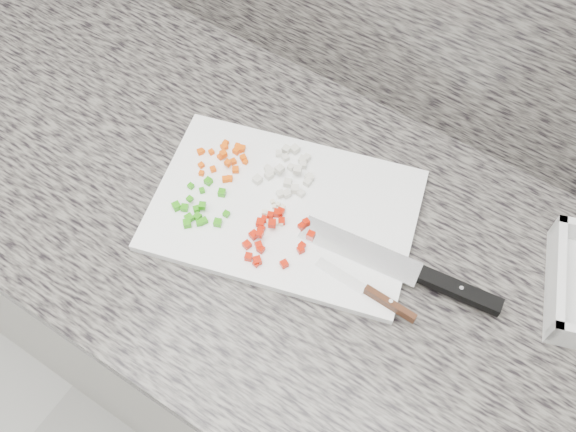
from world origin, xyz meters
name	(u,v)px	position (x,y,z in m)	size (l,w,h in m)	color
cabinet	(265,320)	(0.00, 1.44, 0.43)	(3.92, 0.62, 0.86)	silver
countertop	(256,212)	(0.00, 1.44, 0.88)	(3.96, 0.64, 0.04)	#605D55
cutting_board	(284,210)	(0.04, 1.45, 0.91)	(0.40, 0.27, 0.01)	white
carrot_pile	(226,158)	(-0.08, 1.48, 0.92)	(0.08, 0.09, 0.02)	#ED5205
onion_pile	(289,171)	(0.02, 1.51, 0.92)	(0.08, 0.10, 0.02)	beige
green_pepper_pile	(199,208)	(-0.06, 1.38, 0.92)	(0.09, 0.09, 0.02)	#28950D
red_pepper_pile	(272,235)	(0.06, 1.40, 0.92)	(0.09, 0.11, 0.02)	#BA1402
garlic_pile	(274,214)	(0.04, 1.43, 0.92)	(0.04, 0.04, 0.01)	beige
chef_knife	(424,276)	(0.28, 1.46, 0.92)	(0.31, 0.07, 0.02)	silver
paring_knife	(377,297)	(0.24, 1.40, 0.92)	(0.16, 0.02, 0.02)	silver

